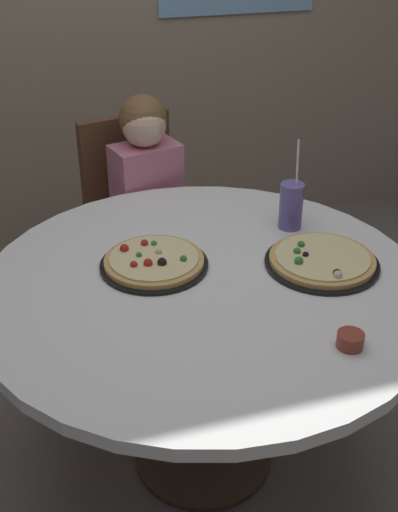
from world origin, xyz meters
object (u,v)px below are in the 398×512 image
Objects in this scene: soda_cup at (291,206)px; sauce_bowl at (350,340)px; diner_child at (157,244)px; pizza_cheese at (322,261)px; pizza_veggie at (154,262)px; dining_table at (204,302)px; chair_wooden at (138,217)px.

soda_cup reaches higher than sauce_bowl.
diner_child is 3.07× the size of pizza_cheese.
pizza_veggie is 0.52m from soda_cup.
pizza_veggie is at bearing 126.27° from sauce_bowl.
dining_table is 1.41× the size of chair_wooden.
sauce_bowl is at bearing -77.81° from diner_child.
diner_child is (0.04, -0.18, -0.05)m from chair_wooden.
soda_cup is at bearing -52.78° from diner_child.
dining_table is 0.50m from sauce_bowl.
sauce_bowl is at bearing -57.94° from dining_table.
diner_child is at bearing 115.56° from pizza_cheese.
diner_child reaches higher than sauce_bowl.
chair_wooden is 0.88× the size of diner_child.
pizza_veggie is at bearing -103.61° from diner_child.
pizza_cheese is at bearing -64.44° from diner_child.
soda_cup is (0.50, 0.12, 0.06)m from pizza_veggie.
diner_child is at bearing 76.39° from pizza_veggie.
pizza_veggie and pizza_cheese have the same top height.
dining_table is at bearing -41.35° from pizza_veggie.
dining_table is 19.15× the size of sauce_bowl.
soda_cup reaches higher than chair_wooden.
pizza_veggie is at bearing -97.70° from chair_wooden.
chair_wooden is 2.69× the size of pizza_cheese.
soda_cup is 0.66m from sauce_bowl.
pizza_cheese is at bearing -4.75° from dining_table.
pizza_cheese is 0.27m from soda_cup.
dining_table is 0.20m from pizza_veggie.
chair_wooden is 2.85× the size of pizza_veggie.
pizza_veggie is at bearing 164.06° from pizza_cheese.
dining_table is 0.47m from soda_cup.
chair_wooden is at bearing 121.53° from soda_cup.
sauce_bowl is (0.24, -1.12, 0.29)m from diner_child.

